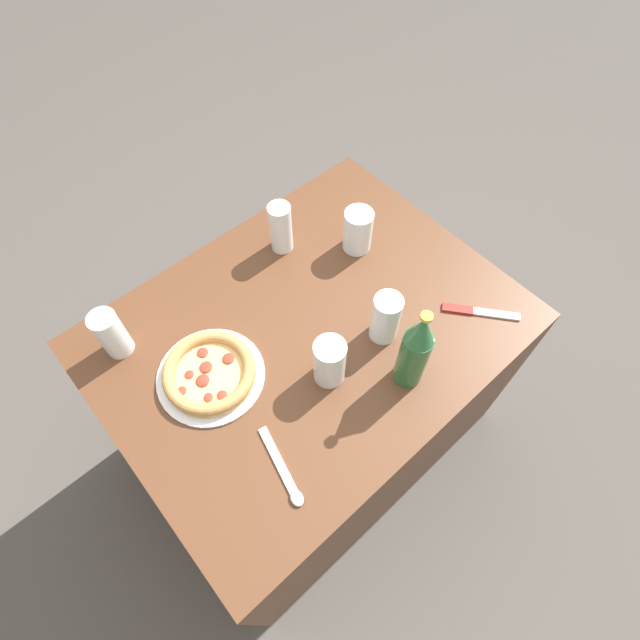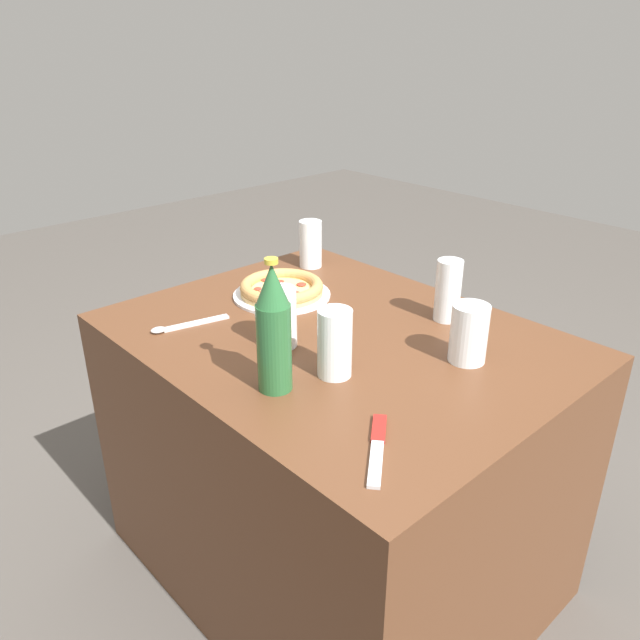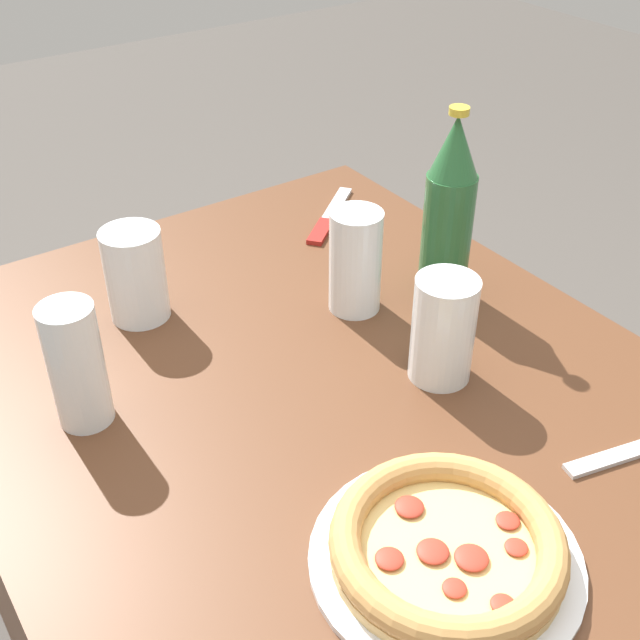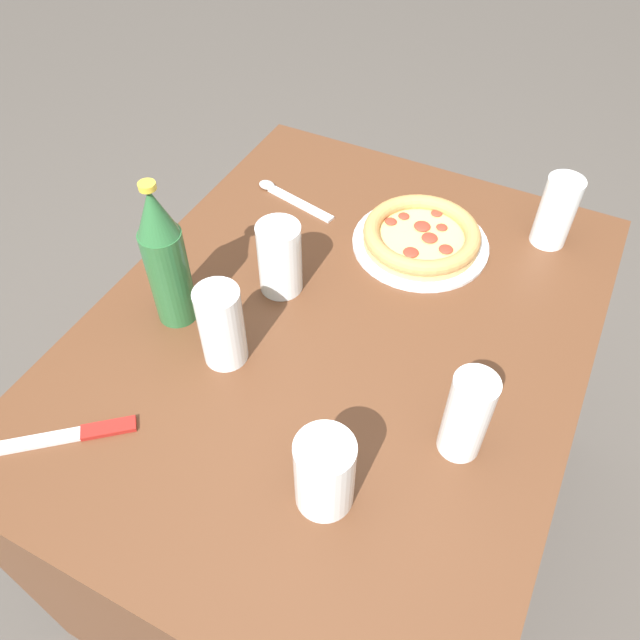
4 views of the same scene
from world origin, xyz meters
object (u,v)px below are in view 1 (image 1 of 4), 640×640
Objects in this scene: glass_cola at (385,319)px; beer_bottle at (415,350)px; glass_orange_juice at (330,363)px; glass_iced_tea at (112,335)px; glass_red_wine at (358,231)px; pizza_margherita at (210,373)px; glass_water at (281,229)px; knife at (477,312)px; spoon at (285,475)px.

beer_bottle reaches higher than glass_cola.
glass_orange_juice is at bearing 179.04° from glass_cola.
glass_red_wine is at bearing -12.52° from glass_iced_tea.
pizza_margherita is at bearing 138.98° from beer_bottle.
glass_water is 1.12× the size of glass_orange_juice.
glass_iced_tea is at bearing 145.30° from knife.
beer_bottle is (-0.04, -0.13, 0.06)m from glass_cola.
glass_iced_tea is 0.52m from glass_water.
knife is 0.66m from spoon.
spoon is (0.11, -0.53, -0.06)m from glass_iced_tea.
beer_bottle is at bearing -93.44° from glass_water.
glass_iced_tea reaches higher than glass_red_wine.
glass_red_wine is at bearing 37.22° from glass_orange_juice.
glass_water reaches higher than glass_iced_tea.
pizza_margherita is 1.35× the size of spoon.
knife is (0.77, -0.53, -0.06)m from glass_iced_tea.
pizza_margherita is at bearing 87.24° from spoon.
spoon is (-0.66, 0.00, 0.00)m from knife.
glass_cola reaches higher than glass_orange_juice.
beer_bottle is 1.61× the size of knife.
spoon is at bearing -164.52° from glass_cola.
glass_orange_juice is at bearing -49.40° from glass_iced_tea.
glass_iced_tea is at bearing 178.83° from glass_water.
glass_cola is at bearing -88.52° from glass_water.
pizza_margherita is 1.86× the size of glass_iced_tea.
pizza_margherita is 0.50m from beer_bottle.
knife is 0.87× the size of spoon.
glass_orange_juice is 0.81× the size of knife.
glass_cola is 0.53× the size of beer_bottle.
glass_iced_tea is at bearing 101.94° from spoon.
glass_iced_tea is at bearing 132.45° from beer_bottle.
glass_iced_tea is at bearing 119.92° from pizza_margherita.
glass_orange_juice is at bearing -142.78° from glass_red_wine.
glass_red_wine is (0.69, -0.15, -0.00)m from glass_iced_tea.
glass_iced_tea is at bearing 142.40° from glass_cola.
glass_water reaches higher than knife.
pizza_margherita is 0.26m from glass_iced_tea.
glass_water is (0.52, -0.01, 0.01)m from glass_iced_tea.
glass_red_wine is 0.44m from beer_bottle.
glass_orange_juice is (0.22, -0.19, 0.04)m from pizza_margherita.
glass_iced_tea is 0.54m from glass_orange_juice.
glass_iced_tea reaches higher than spoon.
glass_orange_juice reaches higher than glass_red_wine.
spoon is (-0.42, -0.12, -0.07)m from glass_cola.
glass_cola is at bearing 15.48° from spoon.
pizza_margherita is 0.45m from glass_water.
pizza_margherita reaches higher than knife.
glass_water is at bearing 115.21° from knife.
glass_cola is at bearing -120.51° from glass_red_wine.
beer_bottle is at bearing -42.37° from glass_orange_juice.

